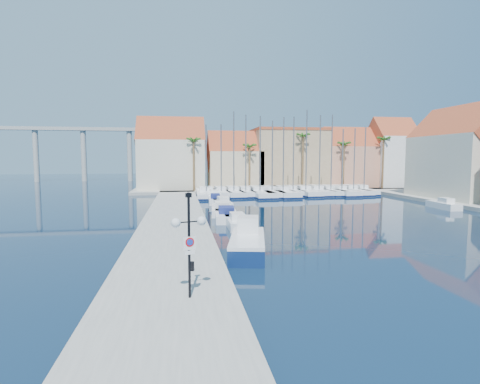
# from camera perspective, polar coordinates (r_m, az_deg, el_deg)

# --- Properties ---
(ground) EXTENTS (260.00, 260.00, 0.00)m
(ground) POSITION_cam_1_polar(r_m,az_deg,el_deg) (26.68, 9.60, -8.57)
(ground) COLOR black
(ground) RESTS_ON ground
(quay_west) EXTENTS (6.00, 77.00, 0.50)m
(quay_west) POSITION_cam_1_polar(r_m,az_deg,el_deg) (38.51, -9.92, -3.93)
(quay_west) COLOR gray
(quay_west) RESTS_ON ground
(shore_north) EXTENTS (54.00, 16.00, 0.50)m
(shore_north) POSITION_cam_1_polar(r_m,az_deg,el_deg) (75.06, 5.12, 0.58)
(shore_north) COLOR gray
(shore_north) RESTS_ON ground
(lamp_post) EXTENTS (1.46, 0.72, 4.42)m
(lamp_post) POSITION_cam_1_polar(r_m,az_deg,el_deg) (15.62, -7.78, -5.63)
(lamp_post) COLOR black
(lamp_post) RESTS_ON quay_west
(bollard) EXTENTS (0.19, 0.19, 0.48)m
(bollard) POSITION_cam_1_polar(r_m,az_deg,el_deg) (19.87, -7.27, -11.16)
(bollard) COLOR black
(bollard) RESTS_ON quay_west
(fishing_boat) EXTENTS (3.47, 6.84, 2.29)m
(fishing_boat) POSITION_cam_1_polar(r_m,az_deg,el_deg) (25.08, 1.17, -7.61)
(fishing_boat) COLOR #0D224F
(fishing_boat) RESTS_ON ground
(motorboat_west_0) EXTENTS (1.77, 5.33, 1.40)m
(motorboat_west_0) POSITION_cam_1_polar(r_m,az_deg,el_deg) (34.20, -0.53, -4.57)
(motorboat_west_0) COLOR white
(motorboat_west_0) RESTS_ON ground
(motorboat_west_1) EXTENTS (2.67, 6.92, 1.40)m
(motorboat_west_1) POSITION_cam_1_polar(r_m,az_deg,el_deg) (38.55, -2.15, -3.45)
(motorboat_west_1) COLOR white
(motorboat_west_1) RESTS_ON ground
(motorboat_west_2) EXTENTS (2.88, 7.32, 1.40)m
(motorboat_west_2) POSITION_cam_1_polar(r_m,az_deg,el_deg) (42.71, -2.79, -2.60)
(motorboat_west_2) COLOR white
(motorboat_west_2) RESTS_ON ground
(motorboat_west_3) EXTENTS (2.13, 5.76, 1.40)m
(motorboat_west_3) POSITION_cam_1_polar(r_m,az_deg,el_deg) (48.13, -2.70, -1.71)
(motorboat_west_3) COLOR white
(motorboat_west_3) RESTS_ON ground
(motorboat_west_4) EXTENTS (2.07, 5.65, 1.40)m
(motorboat_west_4) POSITION_cam_1_polar(r_m,az_deg,el_deg) (52.08, -3.81, -1.19)
(motorboat_west_4) COLOR white
(motorboat_west_4) RESTS_ON ground
(motorboat_west_5) EXTENTS (2.59, 6.71, 1.40)m
(motorboat_west_5) POSITION_cam_1_polar(r_m,az_deg,el_deg) (57.99, -3.98, -0.53)
(motorboat_west_5) COLOR white
(motorboat_west_5) RESTS_ON ground
(motorboat_west_6) EXTENTS (2.14, 5.83, 1.40)m
(motorboat_west_6) POSITION_cam_1_polar(r_m,az_deg,el_deg) (63.79, -4.80, -0.01)
(motorboat_west_6) COLOR white
(motorboat_west_6) RESTS_ON ground
(motorboat_east_1) EXTENTS (1.83, 5.05, 1.40)m
(motorboat_east_1) POSITION_cam_1_polar(r_m,az_deg,el_deg) (53.04, 28.62, -1.70)
(motorboat_east_1) COLOR white
(motorboat_east_1) RESTS_ON ground
(sailboat_0) EXTENTS (3.44, 12.07, 11.54)m
(sailboat_0) POSITION_cam_1_polar(r_m,az_deg,el_deg) (60.82, -5.17, -0.23)
(sailboat_0) COLOR white
(sailboat_0) RESTS_ON ground
(sailboat_1) EXTENTS (3.00, 8.75, 11.69)m
(sailboat_1) POSITION_cam_1_polar(r_m,az_deg,el_deg) (61.42, -2.95, -0.12)
(sailboat_1) COLOR white
(sailboat_1) RESTS_ON ground
(sailboat_2) EXTENTS (3.02, 10.20, 13.73)m
(sailboat_2) POSITION_cam_1_polar(r_m,az_deg,el_deg) (61.71, -1.04, -0.08)
(sailboat_2) COLOR white
(sailboat_2) RESTS_ON ground
(sailboat_3) EXTENTS (2.48, 8.88, 13.25)m
(sailboat_3) POSITION_cam_1_polar(r_m,az_deg,el_deg) (61.79, 0.80, -0.06)
(sailboat_3) COLOR white
(sailboat_3) RESTS_ON ground
(sailboat_4) EXTENTS (3.59, 12.15, 12.98)m
(sailboat_4) POSITION_cam_1_polar(r_m,az_deg,el_deg) (61.74, 2.90, -0.12)
(sailboat_4) COLOR white
(sailboat_4) RESTS_ON ground
(sailboat_5) EXTENTS (3.80, 11.43, 12.32)m
(sailboat_5) POSITION_cam_1_polar(r_m,az_deg,el_deg) (62.43, 4.80, -0.07)
(sailboat_5) COLOR white
(sailboat_5) RESTS_ON ground
(sailboat_6) EXTENTS (3.35, 11.65, 12.88)m
(sailboat_6) POSITION_cam_1_polar(r_m,az_deg,el_deg) (62.58, 6.40, -0.07)
(sailboat_6) COLOR white
(sailboat_6) RESTS_ON ground
(sailboat_7) EXTENTS (2.39, 8.30, 13.13)m
(sailboat_7) POSITION_cam_1_polar(r_m,az_deg,el_deg) (64.29, 7.96, 0.11)
(sailboat_7) COLOR white
(sailboat_7) RESTS_ON ground
(sailboat_8) EXTENTS (3.01, 10.32, 14.16)m
(sailboat_8) POSITION_cam_1_polar(r_m,az_deg,el_deg) (64.26, 9.80, 0.06)
(sailboat_8) COLOR white
(sailboat_8) RESTS_ON ground
(sailboat_9) EXTENTS (3.01, 10.20, 13.42)m
(sailboat_9) POSITION_cam_1_polar(r_m,az_deg,el_deg) (65.50, 11.76, 0.11)
(sailboat_9) COLOR white
(sailboat_9) RESTS_ON ground
(sailboat_10) EXTENTS (2.99, 9.84, 13.50)m
(sailboat_10) POSITION_cam_1_polar(r_m,az_deg,el_deg) (66.03, 13.46, 0.13)
(sailboat_10) COLOR white
(sailboat_10) RESTS_ON ground
(sailboat_11) EXTENTS (2.86, 10.64, 11.14)m
(sailboat_11) POSITION_cam_1_polar(r_m,az_deg,el_deg) (66.43, 15.02, 0.08)
(sailboat_11) COLOR white
(sailboat_11) RESTS_ON ground
(sailboat_12) EXTENTS (3.27, 10.56, 11.28)m
(sailboat_12) POSITION_cam_1_polar(r_m,az_deg,el_deg) (67.82, 16.66, 0.15)
(sailboat_12) COLOR white
(sailboat_12) RESTS_ON ground
(sailboat_13) EXTENTS (2.89, 8.96, 11.56)m
(sailboat_13) POSITION_cam_1_polar(r_m,az_deg,el_deg) (68.64, 18.18, 0.19)
(sailboat_13) COLOR white
(sailboat_13) RESTS_ON ground
(building_0) EXTENTS (12.30, 9.00, 13.50)m
(building_0) POSITION_cam_1_polar(r_m,az_deg,el_deg) (71.54, -10.43, 5.32)
(building_0) COLOR beige
(building_0) RESTS_ON shore_north
(building_1) EXTENTS (10.30, 8.00, 11.00)m
(building_1) POSITION_cam_1_polar(r_m,az_deg,el_deg) (72.28, -0.83, 4.43)
(building_1) COLOR #C4AC8A
(building_1) RESTS_ON shore_north
(building_2) EXTENTS (14.20, 10.20, 11.50)m
(building_2) POSITION_cam_1_polar(r_m,az_deg,el_deg) (75.61, 7.37, 5.15)
(building_2) COLOR tan
(building_2) RESTS_ON shore_north
(building_3) EXTENTS (10.30, 8.00, 12.00)m
(building_3) POSITION_cam_1_polar(r_m,az_deg,el_deg) (78.93, 15.99, 4.70)
(building_3) COLOR tan
(building_3) RESTS_ON shore_north
(building_4) EXTENTS (8.30, 8.00, 14.00)m
(building_4) POSITION_cam_1_polar(r_m,az_deg,el_deg) (82.28, 22.02, 5.31)
(building_4) COLOR white
(building_4) RESTS_ON shore_north
(building_6) EXTENTS (9.00, 14.30, 13.50)m
(building_6) POSITION_cam_1_polar(r_m,az_deg,el_deg) (63.12, 30.80, 4.68)
(building_6) COLOR beige
(building_6) RESTS_ON shore_east
(palm_0) EXTENTS (2.60, 2.60, 10.15)m
(palm_0) POSITION_cam_1_polar(r_m,az_deg,el_deg) (66.62, -7.09, 7.57)
(palm_0) COLOR brown
(palm_0) RESTS_ON shore_north
(palm_1) EXTENTS (2.60, 2.60, 9.15)m
(palm_1) POSITION_cam_1_polar(r_m,az_deg,el_deg) (67.69, 1.47, 6.77)
(palm_1) COLOR brown
(palm_1) RESTS_ON shore_north
(palm_2) EXTENTS (2.60, 2.60, 11.15)m
(palm_2) POSITION_cam_1_polar(r_m,az_deg,el_deg) (70.28, 9.59, 8.18)
(palm_2) COLOR brown
(palm_2) RESTS_ON shore_north
(palm_3) EXTENTS (2.60, 2.60, 9.65)m
(palm_3) POSITION_cam_1_polar(r_m,az_deg,el_deg) (73.16, 15.57, 6.84)
(palm_3) COLOR brown
(palm_3) RESTS_ON shore_north
(palm_4) EXTENTS (2.60, 2.60, 10.65)m
(palm_4) POSITION_cam_1_polar(r_m,az_deg,el_deg) (76.86, 21.06, 7.30)
(palm_4) COLOR brown
(palm_4) RESTS_ON shore_north
(viaduct) EXTENTS (48.00, 2.20, 14.45)m
(viaduct) POSITION_cam_1_polar(r_m,az_deg,el_deg) (110.92, -25.33, 6.77)
(viaduct) COLOR #9E9E99
(viaduct) RESTS_ON ground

